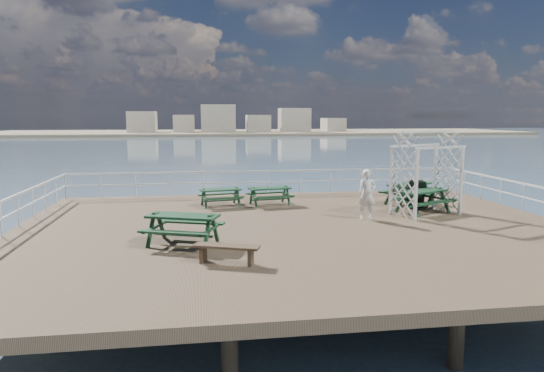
{
  "coord_description": "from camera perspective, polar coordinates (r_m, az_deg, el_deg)",
  "views": [
    {
      "loc": [
        -2.98,
        -14.91,
        3.55
      ],
      "look_at": [
        -0.56,
        1.79,
        1.1
      ],
      "focal_mm": 32.0,
      "sensor_mm": 36.0,
      "label": 1
    }
  ],
  "objects": [
    {
      "name": "picnic_table_e",
      "position": [
        18.76,
        17.34,
        -1.15
      ],
      "size": [
        2.41,
        2.21,
        0.95
      ],
      "rotation": [
        0.0,
        0.0,
        0.41
      ],
      "color": "#11311C",
      "rests_on": "ground"
    },
    {
      "name": "sandwich_board",
      "position": [
        19.58,
        16.52,
        -0.98
      ],
      "size": [
        0.73,
        0.6,
        1.08
      ],
      "rotation": [
        0.0,
        0.0,
        -0.19
      ],
      "color": "black",
      "rests_on": "ground"
    },
    {
      "name": "picnic_table_d",
      "position": [
        13.68,
        -10.44,
        -4.3
      ],
      "size": [
        2.39,
        2.16,
        0.95
      ],
      "rotation": [
        0.0,
        0.0,
        -0.36
      ],
      "color": "#11311C",
      "rests_on": "ground"
    },
    {
      "name": "picnic_table_b",
      "position": [
        19.38,
        -0.27,
        -0.75
      ],
      "size": [
        1.85,
        1.58,
        0.8
      ],
      "rotation": [
        0.0,
        0.0,
        0.17
      ],
      "color": "#11311C",
      "rests_on": "ground"
    },
    {
      "name": "railing",
      "position": [
        17.92,
        1.18,
        -0.33
      ],
      "size": [
        17.77,
        13.76,
        1.1
      ],
      "color": "silver",
      "rests_on": "ground"
    },
    {
      "name": "picnic_table_a",
      "position": [
        19.27,
        -6.09,
        -0.9
      ],
      "size": [
        1.81,
        1.56,
        0.78
      ],
      "rotation": [
        0.0,
        0.0,
        0.19
      ],
      "color": "#11311C",
      "rests_on": "ground"
    },
    {
      "name": "picnic_table_c",
      "position": [
        20.35,
        15.87,
        -0.35
      ],
      "size": [
        2.51,
        2.37,
        0.96
      ],
      "rotation": [
        0.0,
        0.0,
        0.54
      ],
      "color": "#11311C",
      "rests_on": "ground"
    },
    {
      "name": "flat_bench_near",
      "position": [
        11.85,
        -5.36,
        -7.48
      ],
      "size": [
        1.64,
        0.91,
        0.46
      ],
      "rotation": [
        0.0,
        0.0,
        -0.35
      ],
      "color": "brown",
      "rests_on": "ground"
    },
    {
      "name": "person",
      "position": [
        17.01,
        11.12,
        -0.97
      ],
      "size": [
        0.66,
        0.46,
        1.73
      ],
      "primitive_type": "imported",
      "rotation": [
        0.0,
        0.0,
        -0.08
      ],
      "color": "white",
      "rests_on": "ground"
    },
    {
      "name": "trellis_arbor",
      "position": [
        18.28,
        17.7,
        0.93
      ],
      "size": [
        2.73,
        2.07,
        3.02
      ],
      "rotation": [
        0.0,
        0.0,
        0.36
      ],
      "color": "silver",
      "rests_on": "ground"
    },
    {
      "name": "ground",
      "position": [
        15.65,
        2.97,
        -5.43
      ],
      "size": [
        18.0,
        14.0,
        0.3
      ],
      "primitive_type": "cube",
      "color": "brown",
      "rests_on": "ground"
    },
    {
      "name": "sea_backdrop",
      "position": [
        149.84,
        -2.34,
        6.71
      ],
      "size": [
        300.0,
        300.0,
        9.2
      ],
      "color": "#466176",
      "rests_on": "ground"
    }
  ]
}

